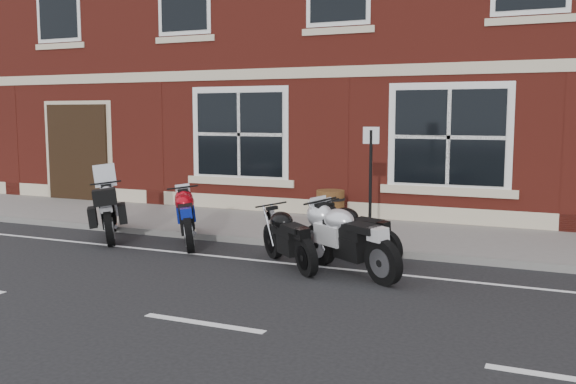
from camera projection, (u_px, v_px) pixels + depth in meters
name	position (u px, v px, depth m)	size (l,w,h in m)	color
ground	(301.00, 268.00, 10.27)	(80.00, 80.00, 0.00)	black
sidewalk	(358.00, 233.00, 12.99)	(30.00, 3.00, 0.12)	slate
kerb	(331.00, 248.00, 11.56)	(30.00, 0.16, 0.12)	slate
moto_touring_silver	(111.00, 209.00, 12.72)	(1.46, 1.80, 1.44)	black
moto_sport_red	(189.00, 216.00, 12.10)	(1.30, 1.83, 0.96)	black
moto_sport_black	(355.00, 229.00, 10.91)	(1.82, 0.90, 0.87)	black
moto_sport_silver	(350.00, 237.00, 9.87)	(1.94, 1.33, 1.00)	black
moto_naked_black	(289.00, 235.00, 10.35)	(1.51, 1.43, 0.88)	black
barrel_planter	(330.00, 207.00, 13.82)	(0.64, 0.64, 0.71)	#4B2414
parking_sign	(371.00, 177.00, 11.41)	(0.30, 0.06, 2.11)	black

